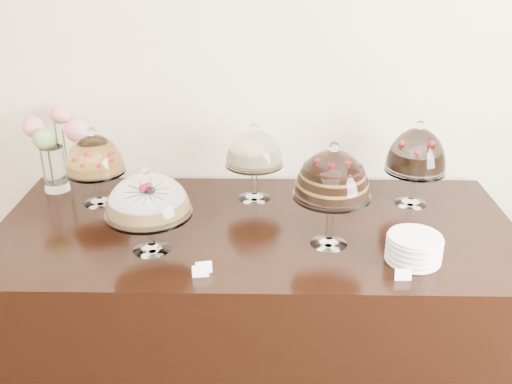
{
  "coord_description": "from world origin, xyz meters",
  "views": [
    {
      "loc": [
        0.28,
        0.31,
        2.04
      ],
      "look_at": [
        0.25,
        2.4,
        1.08
      ],
      "focal_mm": 40.0,
      "sensor_mm": 36.0,
      "label": 1
    }
  ],
  "objects_px": {
    "flower_vase": "(55,145)",
    "plate_stack": "(414,248)",
    "cake_stand_sugar_sponge": "(148,199)",
    "cake_stand_choco_layer": "(332,178)",
    "cake_stand_dark_choco": "(417,154)",
    "display_counter": "(256,312)",
    "cake_stand_cheesecake": "(254,152)",
    "cake_stand_fruit_tart": "(94,157)"
  },
  "relations": [
    {
      "from": "flower_vase",
      "to": "plate_stack",
      "type": "height_order",
      "value": "flower_vase"
    },
    {
      "from": "cake_stand_sugar_sponge",
      "to": "flower_vase",
      "type": "distance_m",
      "value": 0.78
    },
    {
      "from": "cake_stand_sugar_sponge",
      "to": "plate_stack",
      "type": "xyz_separation_m",
      "value": [
        1.0,
        -0.07,
        -0.17
      ]
    },
    {
      "from": "cake_stand_choco_layer",
      "to": "cake_stand_dark_choco",
      "type": "height_order",
      "value": "cake_stand_choco_layer"
    },
    {
      "from": "flower_vase",
      "to": "plate_stack",
      "type": "distance_m",
      "value": 1.68
    },
    {
      "from": "cake_stand_choco_layer",
      "to": "flower_vase",
      "type": "height_order",
      "value": "cake_stand_choco_layer"
    },
    {
      "from": "cake_stand_sugar_sponge",
      "to": "cake_stand_choco_layer",
      "type": "bearing_deg",
      "value": 4.82
    },
    {
      "from": "flower_vase",
      "to": "plate_stack",
      "type": "relative_size",
      "value": 1.87
    },
    {
      "from": "display_counter",
      "to": "cake_stand_choco_layer",
      "type": "bearing_deg",
      "value": -26.34
    },
    {
      "from": "cake_stand_dark_choco",
      "to": "plate_stack",
      "type": "xyz_separation_m",
      "value": [
        -0.11,
        -0.5,
        -0.19
      ]
    },
    {
      "from": "display_counter",
      "to": "cake_stand_dark_choco",
      "type": "relative_size",
      "value": 5.58
    },
    {
      "from": "cake_stand_choco_layer",
      "to": "cake_stand_cheesecake",
      "type": "bearing_deg",
      "value": 126.17
    },
    {
      "from": "cake_stand_choco_layer",
      "to": "cake_stand_cheesecake",
      "type": "height_order",
      "value": "cake_stand_choco_layer"
    },
    {
      "from": "display_counter",
      "to": "cake_stand_dark_choco",
      "type": "xyz_separation_m",
      "value": [
        0.71,
        0.23,
        0.69
      ]
    },
    {
      "from": "cake_stand_sugar_sponge",
      "to": "cake_stand_dark_choco",
      "type": "bearing_deg",
      "value": 21.37
    },
    {
      "from": "cake_stand_choco_layer",
      "to": "flower_vase",
      "type": "xyz_separation_m",
      "value": [
        -1.24,
        0.5,
        -0.06
      ]
    },
    {
      "from": "cake_stand_choco_layer",
      "to": "plate_stack",
      "type": "relative_size",
      "value": 2.12
    },
    {
      "from": "cake_stand_dark_choco",
      "to": "cake_stand_choco_layer",
      "type": "bearing_deg",
      "value": -137.68
    },
    {
      "from": "cake_stand_choco_layer",
      "to": "cake_stand_cheesecake",
      "type": "xyz_separation_m",
      "value": [
        -0.31,
        0.42,
        -0.05
      ]
    },
    {
      "from": "cake_stand_choco_layer",
      "to": "flower_vase",
      "type": "bearing_deg",
      "value": 157.92
    },
    {
      "from": "cake_stand_dark_choco",
      "to": "cake_stand_fruit_tart",
      "type": "height_order",
      "value": "cake_stand_dark_choco"
    },
    {
      "from": "display_counter",
      "to": "cake_stand_cheesecake",
      "type": "xyz_separation_m",
      "value": [
        -0.01,
        0.27,
        0.68
      ]
    },
    {
      "from": "cake_stand_cheesecake",
      "to": "plate_stack",
      "type": "distance_m",
      "value": 0.84
    },
    {
      "from": "cake_stand_choco_layer",
      "to": "flower_vase",
      "type": "distance_m",
      "value": 1.34
    },
    {
      "from": "display_counter",
      "to": "plate_stack",
      "type": "bearing_deg",
      "value": -24.32
    },
    {
      "from": "cake_stand_fruit_tart",
      "to": "plate_stack",
      "type": "bearing_deg",
      "value": -20.12
    },
    {
      "from": "display_counter",
      "to": "plate_stack",
      "type": "relative_size",
      "value": 10.83
    },
    {
      "from": "cake_stand_choco_layer",
      "to": "cake_stand_dark_choco",
      "type": "relative_size",
      "value": 1.09
    },
    {
      "from": "plate_stack",
      "to": "display_counter",
      "type": "bearing_deg",
      "value": 155.68
    },
    {
      "from": "cake_stand_fruit_tart",
      "to": "plate_stack",
      "type": "xyz_separation_m",
      "value": [
        1.32,
        -0.48,
        -0.17
      ]
    },
    {
      "from": "cake_stand_dark_choco",
      "to": "cake_stand_fruit_tart",
      "type": "bearing_deg",
      "value": -179.3
    },
    {
      "from": "cake_stand_dark_choco",
      "to": "plate_stack",
      "type": "relative_size",
      "value": 1.94
    },
    {
      "from": "cake_stand_cheesecake",
      "to": "display_counter",
      "type": "bearing_deg",
      "value": -87.11
    },
    {
      "from": "display_counter",
      "to": "cake_stand_dark_choco",
      "type": "bearing_deg",
      "value": 18.15
    },
    {
      "from": "cake_stand_fruit_tart",
      "to": "plate_stack",
      "type": "height_order",
      "value": "cake_stand_fruit_tart"
    },
    {
      "from": "cake_stand_sugar_sponge",
      "to": "cake_stand_choco_layer",
      "type": "height_order",
      "value": "cake_stand_choco_layer"
    },
    {
      "from": "cake_stand_choco_layer",
      "to": "display_counter",
      "type": "bearing_deg",
      "value": 153.66
    },
    {
      "from": "cake_stand_choco_layer",
      "to": "cake_stand_fruit_tart",
      "type": "distance_m",
      "value": 1.08
    },
    {
      "from": "cake_stand_sugar_sponge",
      "to": "cake_stand_dark_choco",
      "type": "xyz_separation_m",
      "value": [
        1.11,
        0.43,
        0.02
      ]
    },
    {
      "from": "cake_stand_fruit_tart",
      "to": "flower_vase",
      "type": "xyz_separation_m",
      "value": [
        -0.23,
        0.15,
        0.0
      ]
    },
    {
      "from": "cake_stand_sugar_sponge",
      "to": "cake_stand_cheesecake",
      "type": "xyz_separation_m",
      "value": [
        0.39,
        0.48,
        0.01
      ]
    },
    {
      "from": "display_counter",
      "to": "cake_stand_dark_choco",
      "type": "height_order",
      "value": "cake_stand_dark_choco"
    }
  ]
}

